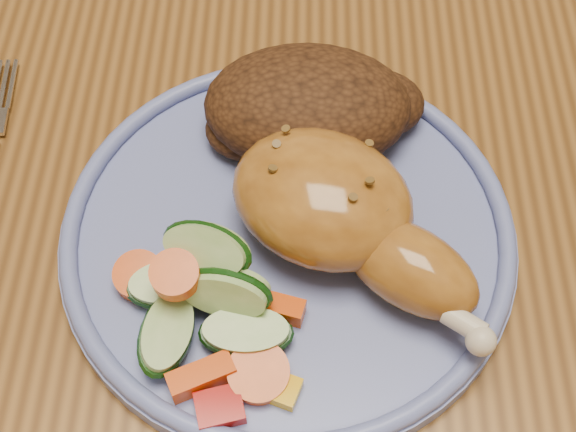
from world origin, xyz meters
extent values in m
cube|color=brown|center=(0.00, 0.00, 0.73)|extent=(0.90, 1.40, 0.04)
cylinder|color=#4C2D16|center=(-0.18, 0.37, 0.21)|extent=(0.04, 0.04, 0.41)
cylinder|color=#4C2D16|center=(0.18, 0.37, 0.21)|extent=(0.04, 0.04, 0.41)
cylinder|color=#606CAF|center=(-0.02, -0.10, 0.76)|extent=(0.25, 0.25, 0.01)
torus|color=#606CAF|center=(-0.02, -0.10, 0.77)|extent=(0.25, 0.25, 0.01)
ellipsoid|color=#AB6B24|center=(-0.01, -0.09, 0.79)|extent=(0.13, 0.12, 0.05)
ellipsoid|color=#AB6B24|center=(0.04, -0.13, 0.78)|extent=(0.09, 0.08, 0.04)
sphere|color=beige|center=(0.07, -0.17, 0.78)|extent=(0.02, 0.02, 0.02)
ellipsoid|color=#3F220F|center=(-0.01, -0.02, 0.78)|extent=(0.12, 0.09, 0.05)
ellipsoid|color=#3F220F|center=(0.03, -0.01, 0.78)|extent=(0.06, 0.05, 0.03)
ellipsoid|color=#3F220F|center=(-0.05, -0.03, 0.77)|extent=(0.05, 0.04, 0.02)
cube|color=#A50A05|center=(-0.05, -0.20, 0.77)|extent=(0.03, 0.02, 0.01)
cube|color=#E5A507|center=(-0.03, -0.19, 0.77)|extent=(0.02, 0.02, 0.01)
cylinder|color=#EF4807|center=(-0.08, -0.14, 0.79)|extent=(0.02, 0.03, 0.01)
cylinder|color=#EF4807|center=(-0.04, -0.18, 0.77)|extent=(0.03, 0.03, 0.02)
cube|color=#EF4807|center=(-0.03, -0.15, 0.77)|extent=(0.03, 0.02, 0.01)
cube|color=#EF4807|center=(-0.06, -0.18, 0.77)|extent=(0.03, 0.03, 0.01)
cylinder|color=#EF4807|center=(-0.10, -0.13, 0.77)|extent=(0.03, 0.03, 0.02)
cylinder|color=#B8D58A|center=(-0.05, -0.14, 0.78)|extent=(0.05, 0.04, 0.05)
cylinder|color=#B8D58A|center=(-0.06, -0.13, 0.79)|extent=(0.05, 0.05, 0.04)
cylinder|color=#B8D58A|center=(-0.08, -0.16, 0.77)|extent=(0.05, 0.05, 0.02)
cylinder|color=#B8D58A|center=(-0.08, -0.14, 0.77)|extent=(0.05, 0.05, 0.02)
cylinder|color=#B8D58A|center=(-0.04, -0.16, 0.77)|extent=(0.04, 0.04, 0.02)
camera|label=1|loc=(-0.02, -0.33, 1.14)|focal=50.00mm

